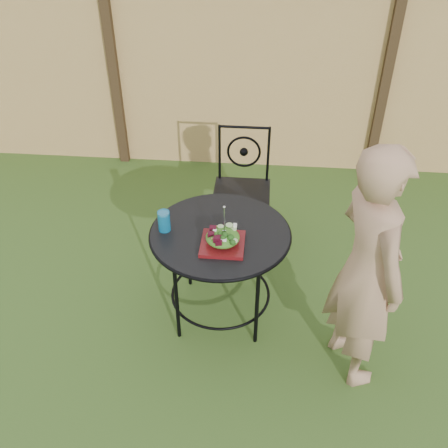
{
  "coord_description": "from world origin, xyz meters",
  "views": [
    {
      "loc": [
        0.2,
        -2.52,
        2.68
      ],
      "look_at": [
        -0.03,
        0.06,
        0.75
      ],
      "focal_mm": 40.0,
      "sensor_mm": 36.0,
      "label": 1
    }
  ],
  "objects_px": {
    "diner": "(367,270)",
    "salad_plate": "(223,244)",
    "patio_chair": "(242,184)",
    "patio_table": "(220,248)"
  },
  "relations": [
    {
      "from": "patio_chair",
      "to": "patio_table",
      "type": "bearing_deg",
      "value": -95.39
    },
    {
      "from": "diner",
      "to": "patio_table",
      "type": "bearing_deg",
      "value": 44.91
    },
    {
      "from": "patio_table",
      "to": "patio_chair",
      "type": "xyz_separation_m",
      "value": [
        0.09,
        0.94,
        -0.08
      ]
    },
    {
      "from": "patio_table",
      "to": "patio_chair",
      "type": "relative_size",
      "value": 0.97
    },
    {
      "from": "patio_chair",
      "to": "diner",
      "type": "relative_size",
      "value": 0.6
    },
    {
      "from": "diner",
      "to": "salad_plate",
      "type": "xyz_separation_m",
      "value": [
        -0.84,
        0.23,
        -0.06
      ]
    },
    {
      "from": "patio_table",
      "to": "salad_plate",
      "type": "height_order",
      "value": "salad_plate"
    },
    {
      "from": "salad_plate",
      "to": "diner",
      "type": "bearing_deg",
      "value": -15.57
    },
    {
      "from": "patio_table",
      "to": "salad_plate",
      "type": "relative_size",
      "value": 3.42
    },
    {
      "from": "patio_table",
      "to": "patio_chair",
      "type": "height_order",
      "value": "patio_chair"
    }
  ]
}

